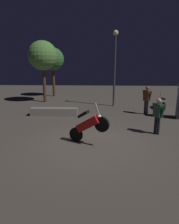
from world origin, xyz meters
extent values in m
plane|color=#4C443D|center=(0.00, 0.00, 0.00)|extent=(40.00, 40.00, 0.00)
cylinder|color=black|center=(-0.61, 0.09, 0.28)|extent=(0.55, 0.34, 0.56)
cylinder|color=black|center=(0.38, -0.39, 0.86)|extent=(0.55, 0.34, 0.56)
cube|color=#B71414|center=(-0.12, -0.15, 0.80)|extent=(1.00, 0.70, 0.76)
cube|color=black|center=(-0.29, -0.06, 1.15)|extent=(0.49, 0.40, 0.32)
cylinder|color=gray|center=(0.20, -0.31, 1.41)|extent=(0.21, 0.14, 0.44)
sphere|color=#F2EABF|center=(0.29, -0.35, 1.14)|extent=(0.12, 0.12, 0.12)
cylinder|color=black|center=(4.47, 5.44, 0.28)|extent=(0.12, 0.56, 0.56)
cylinder|color=black|center=(4.52, 6.54, 0.28)|extent=(0.12, 0.56, 0.56)
cube|color=beige|center=(4.49, 5.99, 0.51)|extent=(0.34, 0.96, 0.30)
cube|color=black|center=(4.48, 5.79, 0.71)|extent=(0.26, 0.45, 0.10)
cylinder|color=gray|center=(4.51, 6.34, 0.89)|extent=(0.06, 0.06, 0.45)
sphere|color=#F2EABF|center=(4.51, 6.44, 0.56)|extent=(0.12, 0.12, 0.12)
cylinder|color=black|center=(2.73, 1.14, 0.38)|extent=(0.12, 0.12, 0.76)
cylinder|color=black|center=(2.82, 1.00, 0.38)|extent=(0.12, 0.12, 0.76)
cube|color=#1E3F2D|center=(2.78, 1.07, 1.04)|extent=(0.40, 0.43, 0.57)
sphere|color=tan|center=(2.78, 1.07, 1.46)|extent=(0.21, 0.21, 0.21)
cylinder|color=#1E3F2D|center=(2.65, 1.27, 1.07)|extent=(0.17, 0.20, 0.52)
cylinder|color=#1E3F2D|center=(2.90, 0.87, 1.07)|extent=(0.17, 0.20, 0.52)
cylinder|color=black|center=(3.06, 4.52, 0.41)|extent=(0.12, 0.12, 0.82)
cylinder|color=black|center=(3.16, 4.40, 0.41)|extent=(0.12, 0.12, 0.82)
cube|color=#59331E|center=(3.11, 4.46, 1.13)|extent=(0.41, 0.43, 0.61)
sphere|color=brown|center=(3.11, 4.46, 1.58)|extent=(0.23, 0.23, 0.23)
cylinder|color=#59331E|center=(2.96, 4.65, 1.16)|extent=(0.18, 0.20, 0.56)
cylinder|color=#59331E|center=(3.26, 4.27, 1.16)|extent=(0.18, 0.20, 0.56)
cylinder|color=#38383D|center=(1.35, 6.76, 2.39)|extent=(0.14, 0.14, 4.79)
sphere|color=#F9E59E|center=(1.35, 6.76, 4.93)|extent=(0.36, 0.36, 0.36)
cylinder|color=#4C331E|center=(-3.96, 8.09, 1.38)|extent=(0.24, 0.24, 2.77)
sphere|color=#568C42|center=(-3.96, 8.09, 3.54)|extent=(2.21, 2.21, 2.21)
cylinder|color=#4C331E|center=(-3.85, 10.85, 1.32)|extent=(0.24, 0.24, 2.64)
sphere|color=#336B2D|center=(-3.85, 10.85, 3.35)|extent=(2.02, 2.02, 2.02)
cube|color=gray|center=(-2.32, 3.93, 0.23)|extent=(2.73, 0.50, 0.45)
camera|label=1|loc=(0.23, -7.04, 2.97)|focal=31.34mm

